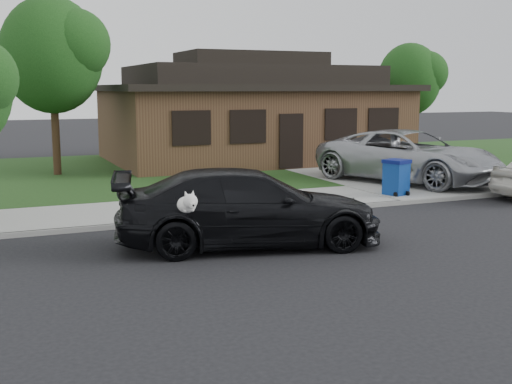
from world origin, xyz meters
name	(u,v)px	position (x,y,z in m)	size (l,w,h in m)	color
ground	(351,245)	(0.00, 0.00, 0.00)	(120.00, 120.00, 0.00)	black
sidewalk	(257,203)	(0.00, 5.00, 0.06)	(60.00, 3.00, 0.12)	gray
curb	(280,213)	(0.00, 3.50, 0.06)	(60.00, 0.12, 0.12)	gray
lawn	(177,170)	(0.00, 13.00, 0.07)	(60.00, 13.00, 0.13)	#193814
driveway	(348,171)	(6.00, 10.00, 0.07)	(4.50, 13.00, 0.14)	gray
sedan	(249,208)	(-1.97, 0.82, 0.80)	(5.86, 3.40, 1.60)	black
minivan	(409,156)	(6.12, 6.37, 1.01)	(2.87, 6.23, 1.73)	#A5A7AC
recycling_bin	(396,177)	(4.19, 4.34, 0.65)	(0.81, 0.81, 1.06)	navy
house	(251,114)	(4.00, 15.00, 2.13)	(12.60, 8.60, 4.65)	#422B1C
tree_0	(57,53)	(-4.34, 12.88, 4.48)	(3.78, 3.60, 6.34)	#332114
tree_1	(413,78)	(12.14, 14.40, 3.71)	(3.15, 3.00, 5.25)	#332114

